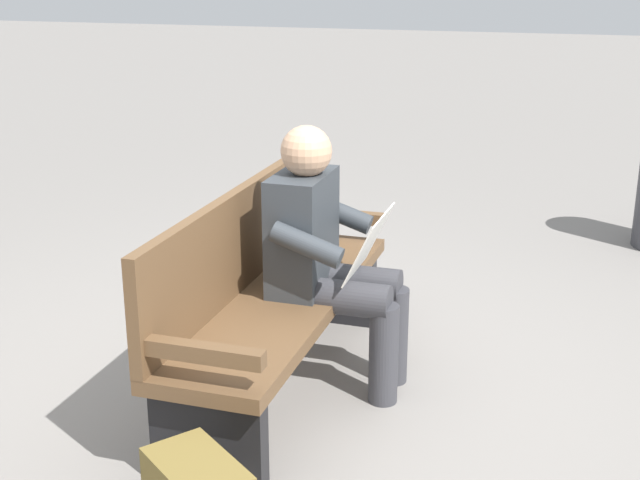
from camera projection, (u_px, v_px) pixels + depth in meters
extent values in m
plane|color=gray|center=(284.00, 388.00, 3.87)|extent=(40.00, 40.00, 0.00)
cube|color=brown|center=(283.00, 302.00, 3.74)|extent=(1.80, 0.49, 0.06)
cube|color=brown|center=(236.00, 242.00, 3.72)|extent=(1.80, 0.06, 0.45)
cube|color=brown|center=(338.00, 216.00, 4.46)|extent=(0.06, 0.48, 0.06)
cube|color=brown|center=(198.00, 352.00, 2.92)|extent=(0.06, 0.48, 0.06)
cube|color=black|center=(335.00, 286.00, 4.53)|extent=(0.08, 0.43, 0.39)
cube|color=black|center=(209.00, 441.00, 3.08)|extent=(0.08, 0.43, 0.39)
cube|color=#33383D|center=(302.00, 232.00, 3.74)|extent=(0.40, 0.22, 0.52)
sphere|color=tan|center=(306.00, 151.00, 3.62)|extent=(0.22, 0.22, 0.22)
cylinder|color=#38383D|center=(354.00, 281.00, 3.85)|extent=(0.15, 0.42, 0.15)
cylinder|color=#38383D|center=(342.00, 297.00, 3.67)|extent=(0.15, 0.42, 0.15)
cylinder|color=#38383D|center=(394.00, 336.00, 3.87)|extent=(0.13, 0.13, 0.45)
cylinder|color=#38383D|center=(384.00, 354.00, 3.69)|extent=(0.13, 0.13, 0.45)
cylinder|color=#33383D|center=(340.00, 213.00, 3.92)|extent=(0.09, 0.31, 0.18)
cylinder|color=#33383D|center=(307.00, 245.00, 3.49)|extent=(0.09, 0.31, 0.18)
cube|color=silver|center=(369.00, 244.00, 3.67)|extent=(0.40, 0.14, 0.27)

